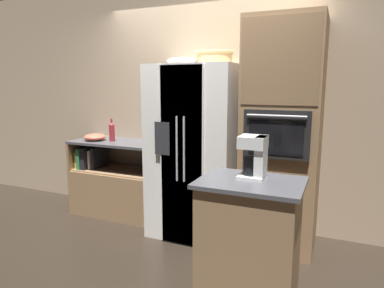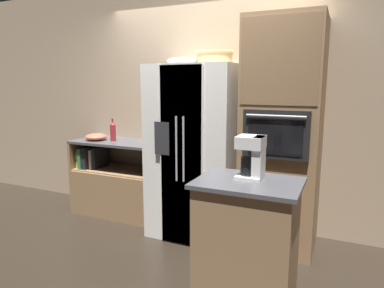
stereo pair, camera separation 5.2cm
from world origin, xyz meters
The scene contains 12 objects.
ground_plane centered at (0.00, 0.00, 0.00)m, with size 20.00×20.00×0.00m, color black.
wall_back centered at (0.00, 0.49, 1.40)m, with size 12.00×0.06×2.80m.
counter_left centered at (-1.07, 0.17, 0.34)m, with size 1.16×0.56×0.92m.
refrigerator centered at (0.03, 0.07, 0.90)m, with size 0.90×0.80×1.81m.
wall_oven centered at (0.91, 0.12, 1.11)m, with size 0.71×0.72×2.22m.
island_counter centered at (0.86, -0.93, 0.47)m, with size 0.74×0.55×0.94m.
wicker_basket centered at (0.19, 0.15, 1.88)m, with size 0.39×0.39×0.14m.
fruit_bowl centered at (-0.12, 0.03, 1.84)m, with size 0.31×0.31×0.07m.
bottle_tall centered at (-1.12, 0.15, 1.04)m, with size 0.07×0.07×0.27m.
mug centered at (-0.66, 0.20, 0.97)m, with size 0.11×0.08×0.09m.
mixing_bowl centered at (-1.35, 0.11, 0.96)m, with size 0.26×0.26×0.08m.
coffee_maker centered at (0.87, -0.86, 1.10)m, with size 0.19×0.19×0.31m.
Camera 1 is at (1.41, -3.24, 1.61)m, focal length 32.00 mm.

